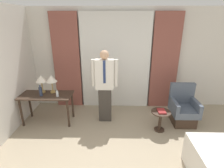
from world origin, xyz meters
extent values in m
cube|color=silver|center=(0.00, 2.82, 1.35)|extent=(10.00, 0.06, 2.70)
cube|color=white|center=(0.00, 2.69, 1.29)|extent=(1.85, 0.06, 2.58)
cube|color=brown|center=(-1.32, 2.69, 1.29)|extent=(0.72, 0.06, 2.58)
cube|color=brown|center=(1.32, 2.69, 1.29)|extent=(0.72, 0.06, 2.58)
cube|color=#38281E|center=(-1.63, 1.80, 0.71)|extent=(1.21, 0.56, 0.03)
cylinder|color=#38281E|center=(-2.18, 1.58, 0.35)|extent=(0.05, 0.05, 0.69)
cylinder|color=#38281E|center=(-1.08, 1.58, 0.35)|extent=(0.05, 0.05, 0.69)
cylinder|color=#38281E|center=(-2.18, 2.01, 0.35)|extent=(0.05, 0.05, 0.69)
cylinder|color=#38281E|center=(-1.08, 2.01, 0.35)|extent=(0.05, 0.05, 0.69)
cylinder|color=tan|center=(-1.75, 1.93, 0.74)|extent=(0.11, 0.11, 0.04)
cylinder|color=tan|center=(-1.75, 1.93, 0.88)|extent=(0.02, 0.02, 0.24)
cone|color=silver|center=(-1.75, 1.93, 1.08)|extent=(0.26, 0.26, 0.16)
cylinder|color=tan|center=(-1.51, 1.93, 0.74)|extent=(0.11, 0.11, 0.04)
cylinder|color=tan|center=(-1.51, 1.93, 0.88)|extent=(0.02, 0.02, 0.24)
cone|color=silver|center=(-1.51, 1.93, 1.08)|extent=(0.26, 0.26, 0.16)
cylinder|color=silver|center=(-1.33, 1.70, 0.78)|extent=(0.06, 0.06, 0.12)
cylinder|color=silver|center=(-1.33, 1.70, 0.86)|extent=(0.02, 0.02, 0.04)
cylinder|color=#2D3851|center=(-1.72, 1.73, 0.82)|extent=(0.07, 0.07, 0.21)
cylinder|color=#2D3851|center=(-1.72, 1.73, 0.96)|extent=(0.03, 0.03, 0.06)
cube|color=#38332D|center=(-0.25, 1.89, 0.42)|extent=(0.31, 0.16, 0.85)
cube|color=silver|center=(-0.25, 1.89, 1.20)|extent=(0.43, 0.19, 0.70)
cube|color=navy|center=(-0.25, 1.79, 1.29)|extent=(0.06, 0.01, 0.53)
cylinder|color=silver|center=(-0.50, 1.89, 1.23)|extent=(0.09, 0.09, 0.63)
cylinder|color=silver|center=(0.01, 1.89, 1.23)|extent=(0.09, 0.09, 0.63)
sphere|color=tan|center=(-0.25, 1.89, 1.65)|extent=(0.20, 0.20, 0.20)
cube|color=#38281E|center=(1.64, 1.78, 0.13)|extent=(0.50, 0.52, 0.27)
cube|color=#4C5666|center=(1.64, 1.78, 0.35)|extent=(0.59, 0.61, 0.16)
cube|color=#4C5666|center=(1.64, 2.05, 0.69)|extent=(0.59, 0.10, 0.52)
cube|color=#4C5666|center=(1.39, 1.78, 0.52)|extent=(0.08, 0.61, 0.18)
cube|color=#4C5666|center=(1.89, 1.78, 0.52)|extent=(0.08, 0.61, 0.18)
cylinder|color=#38281E|center=(1.01, 1.48, 0.01)|extent=(0.23, 0.23, 0.02)
cylinder|color=#38281E|center=(1.01, 1.48, 0.23)|extent=(0.07, 0.07, 0.46)
cylinder|color=#38281E|center=(1.01, 1.48, 0.47)|extent=(0.42, 0.42, 0.03)
cube|color=maroon|center=(1.02, 1.47, 0.50)|extent=(0.17, 0.24, 0.03)
camera|label=1|loc=(0.01, -1.93, 2.39)|focal=28.00mm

